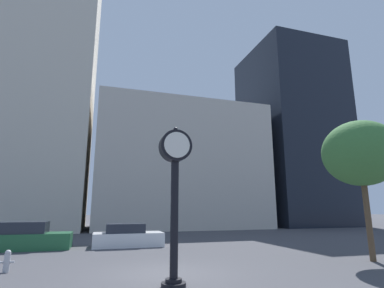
{
  "coord_description": "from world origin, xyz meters",
  "views": [
    {
      "loc": [
        -2.3,
        -10.4,
        2.12
      ],
      "look_at": [
        4.27,
        10.8,
        6.92
      ],
      "focal_mm": 28.0,
      "sensor_mm": 36.0,
      "label": 1
    }
  ],
  "objects_px": {
    "fire_hydrant_far": "(7,261)",
    "bare_tree": "(360,153)",
    "car_green": "(24,238)",
    "street_clock": "(175,179)",
    "car_white": "(127,237)"
  },
  "relations": [
    {
      "from": "car_white",
      "to": "bare_tree",
      "type": "bearing_deg",
      "value": -40.53
    },
    {
      "from": "car_white",
      "to": "bare_tree",
      "type": "distance_m",
      "value": 12.85
    },
    {
      "from": "street_clock",
      "to": "car_white",
      "type": "xyz_separation_m",
      "value": [
        -0.38,
        9.62,
        -2.43
      ]
    },
    {
      "from": "car_green",
      "to": "street_clock",
      "type": "bearing_deg",
      "value": -58.88
    },
    {
      "from": "car_green",
      "to": "bare_tree",
      "type": "height_order",
      "value": "bare_tree"
    },
    {
      "from": "street_clock",
      "to": "car_green",
      "type": "relative_size",
      "value": 0.98
    },
    {
      "from": "bare_tree",
      "to": "car_white",
      "type": "bearing_deg",
      "value": 138.74
    },
    {
      "from": "fire_hydrant_far",
      "to": "bare_tree",
      "type": "relative_size",
      "value": 0.12
    },
    {
      "from": "street_clock",
      "to": "car_green",
      "type": "distance_m",
      "value": 11.58
    },
    {
      "from": "street_clock",
      "to": "fire_hydrant_far",
      "type": "distance_m",
      "value": 6.65
    },
    {
      "from": "car_white",
      "to": "bare_tree",
      "type": "relative_size",
      "value": 0.66
    },
    {
      "from": "car_green",
      "to": "bare_tree",
      "type": "relative_size",
      "value": 0.78
    },
    {
      "from": "car_white",
      "to": "fire_hydrant_far",
      "type": "relative_size",
      "value": 5.41
    },
    {
      "from": "car_green",
      "to": "fire_hydrant_far",
      "type": "xyz_separation_m",
      "value": [
        0.79,
        -6.2,
        -0.23
      ]
    },
    {
      "from": "bare_tree",
      "to": "fire_hydrant_far",
      "type": "bearing_deg",
      "value": 171.72
    }
  ]
}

